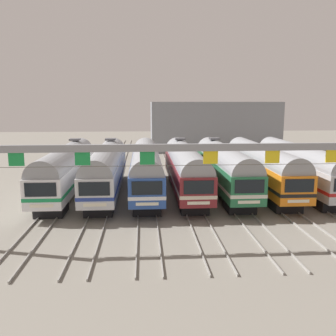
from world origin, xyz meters
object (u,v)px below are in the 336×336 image
(commuter_train_silver, at_px, (106,167))
(commuter_train_maroon, at_px, (185,167))
(commuter_train_blue, at_px, (146,167))
(commuter_train_orange, at_px, (262,166))
(catenary_gantry, at_px, (210,161))
(commuter_train_green, at_px, (224,166))
(commuter_train_stainless, at_px, (299,165))
(commuter_train_white, at_px, (66,168))

(commuter_train_silver, distance_m, commuter_train_maroon, 7.75)
(commuter_train_blue, distance_m, commuter_train_orange, 11.62)
(commuter_train_maroon, xyz_separation_m, commuter_train_orange, (7.75, -0.00, -0.00))
(commuter_train_blue, bearing_deg, catenary_gantry, -73.98)
(commuter_train_silver, distance_m, commuter_train_green, 11.62)
(commuter_train_maroon, xyz_separation_m, commuter_train_stainless, (11.62, -0.00, -0.00))
(commuter_train_white, distance_m, commuter_train_silver, 3.87)
(commuter_train_orange, relative_size, commuter_train_stainless, 1.00)
(commuter_train_blue, relative_size, commuter_train_orange, 1.00)
(commuter_train_maroon, bearing_deg, commuter_train_blue, -179.94)
(commuter_train_maroon, distance_m, commuter_train_green, 3.87)
(commuter_train_silver, distance_m, commuter_train_orange, 15.50)
(commuter_train_white, xyz_separation_m, commuter_train_orange, (19.37, -0.00, -0.00))
(commuter_train_blue, relative_size, commuter_train_stainless, 1.00)
(commuter_train_stainless, bearing_deg, commuter_train_blue, 180.00)
(commuter_train_silver, height_order, commuter_train_stainless, commuter_train_silver)
(commuter_train_white, xyz_separation_m, commuter_train_silver, (3.87, 0.00, 0.00))
(commuter_train_blue, relative_size, commuter_train_maroon, 1.00)
(commuter_train_maroon, bearing_deg, commuter_train_green, 0.00)
(commuter_train_blue, relative_size, catenary_gantry, 0.63)
(catenary_gantry, bearing_deg, commuter_train_maroon, 90.00)
(commuter_train_maroon, height_order, commuter_train_orange, commuter_train_maroon)
(commuter_train_orange, xyz_separation_m, catenary_gantry, (-7.75, -13.49, 2.72))
(commuter_train_white, distance_m, commuter_train_green, 15.50)
(commuter_train_silver, relative_size, commuter_train_maroon, 1.00)
(commuter_train_stainless, bearing_deg, commuter_train_silver, 179.99)
(commuter_train_white, relative_size, commuter_train_maroon, 1.00)
(commuter_train_maroon, xyz_separation_m, commuter_train_green, (3.87, 0.00, 0.00))
(commuter_train_blue, distance_m, commuter_train_stainless, 15.50)
(commuter_train_maroon, bearing_deg, commuter_train_silver, 180.00)
(commuter_train_maroon, height_order, commuter_train_stainless, commuter_train_maroon)
(commuter_train_white, relative_size, commuter_train_green, 1.00)
(commuter_train_stainless, height_order, catenary_gantry, catenary_gantry)
(commuter_train_white, bearing_deg, commuter_train_green, 0.00)
(commuter_train_stainless, bearing_deg, commuter_train_maroon, 179.98)
(commuter_train_white, relative_size, commuter_train_stainless, 1.00)
(commuter_train_blue, xyz_separation_m, commuter_train_stainless, (15.50, 0.00, 0.00))
(commuter_train_green, relative_size, catenary_gantry, 0.63)
(commuter_train_silver, xyz_separation_m, commuter_train_maroon, (7.75, 0.00, 0.00))
(commuter_train_stainless, bearing_deg, commuter_train_orange, 180.00)
(catenary_gantry, bearing_deg, commuter_train_green, 73.99)
(commuter_train_green, bearing_deg, commuter_train_white, 180.00)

